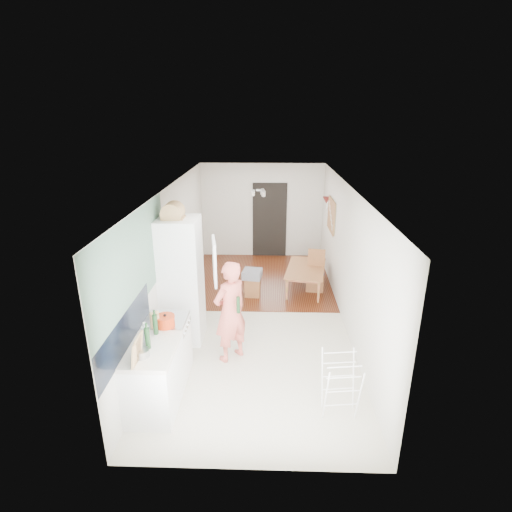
# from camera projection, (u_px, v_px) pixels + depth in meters

# --- Properties ---
(room_shell) EXTENTS (3.20, 7.00, 2.50)m
(room_shell) POSITION_uv_depth(u_px,v_px,m) (259.00, 256.00, 7.28)
(room_shell) COLOR silver
(room_shell) RESTS_ON ground
(floor) EXTENTS (3.20, 7.00, 0.01)m
(floor) POSITION_uv_depth(u_px,v_px,m) (259.00, 317.00, 7.70)
(floor) COLOR beige
(floor) RESTS_ON ground
(wood_floor_overlay) EXTENTS (3.20, 3.30, 0.01)m
(wood_floor_overlay) POSITION_uv_depth(u_px,v_px,m) (261.00, 279.00, 9.44)
(wood_floor_overlay) COLOR #5C3118
(wood_floor_overlay) RESTS_ON room_shell
(sage_wall_panel) EXTENTS (0.02, 3.00, 1.30)m
(sage_wall_panel) POSITION_uv_depth(u_px,v_px,m) (134.00, 264.00, 5.24)
(sage_wall_panel) COLOR slate
(sage_wall_panel) RESTS_ON room_shell
(tile_splashback) EXTENTS (0.02, 1.90, 0.50)m
(tile_splashback) POSITION_uv_depth(u_px,v_px,m) (126.00, 332.00, 4.96)
(tile_splashback) COLOR black
(tile_splashback) RESTS_ON room_shell
(doorway_recess) EXTENTS (0.90, 0.04, 2.00)m
(doorway_recess) POSITION_uv_depth(u_px,v_px,m) (270.00, 220.00, 10.62)
(doorway_recess) COLOR black
(doorway_recess) RESTS_ON room_shell
(base_cabinet) EXTENTS (0.60, 0.90, 0.86)m
(base_cabinet) POSITION_uv_depth(u_px,v_px,m) (154.00, 381.00, 5.20)
(base_cabinet) COLOR white
(base_cabinet) RESTS_ON room_shell
(worktop) EXTENTS (0.62, 0.92, 0.06)m
(worktop) POSITION_uv_depth(u_px,v_px,m) (151.00, 350.00, 5.04)
(worktop) COLOR white
(worktop) RESTS_ON room_shell
(range_cooker) EXTENTS (0.60, 0.60, 0.88)m
(range_cooker) POSITION_uv_depth(u_px,v_px,m) (168.00, 348.00, 5.90)
(range_cooker) COLOR white
(range_cooker) RESTS_ON room_shell
(cooker_top) EXTENTS (0.60, 0.60, 0.04)m
(cooker_top) POSITION_uv_depth(u_px,v_px,m) (165.00, 320.00, 5.74)
(cooker_top) COLOR #B1B1B4
(cooker_top) RESTS_ON room_shell
(fridge_housing) EXTENTS (0.66, 0.66, 2.15)m
(fridge_housing) POSITION_uv_depth(u_px,v_px,m) (181.00, 281.00, 6.64)
(fridge_housing) COLOR white
(fridge_housing) RESTS_ON room_shell
(fridge_door) EXTENTS (0.14, 0.56, 0.70)m
(fridge_door) POSITION_uv_depth(u_px,v_px,m) (215.00, 261.00, 6.18)
(fridge_door) COLOR white
(fridge_door) RESTS_ON room_shell
(fridge_interior) EXTENTS (0.02, 0.52, 0.66)m
(fridge_interior) POSITION_uv_depth(u_px,v_px,m) (199.00, 254.00, 6.47)
(fridge_interior) COLOR white
(fridge_interior) RESTS_ON room_shell
(pinboard) EXTENTS (0.03, 0.90, 0.70)m
(pinboard) POSITION_uv_depth(u_px,v_px,m) (332.00, 215.00, 8.91)
(pinboard) COLOR tan
(pinboard) RESTS_ON room_shell
(pinboard_frame) EXTENTS (0.00, 0.94, 0.74)m
(pinboard_frame) POSITION_uv_depth(u_px,v_px,m) (331.00, 215.00, 8.91)
(pinboard_frame) COLOR #A05534
(pinboard_frame) RESTS_ON room_shell
(wall_sconce) EXTENTS (0.18, 0.18, 0.16)m
(wall_sconce) POSITION_uv_depth(u_px,v_px,m) (326.00, 200.00, 9.45)
(wall_sconce) COLOR maroon
(wall_sconce) RESTS_ON room_shell
(person) EXTENTS (0.84, 0.83, 1.95)m
(person) POSITION_uv_depth(u_px,v_px,m) (230.00, 303.00, 6.10)
(person) COLOR #DE6456
(person) RESTS_ON floor
(dining_table) EXTENTS (0.88, 1.32, 0.43)m
(dining_table) POSITION_uv_depth(u_px,v_px,m) (307.00, 280.00, 8.84)
(dining_table) COLOR #A05534
(dining_table) RESTS_ON floor
(dining_chair) EXTENTS (0.43, 0.43, 0.89)m
(dining_chair) POSITION_uv_depth(u_px,v_px,m) (316.00, 271.00, 8.72)
(dining_chair) COLOR #A05534
(dining_chair) RESTS_ON floor
(stool) EXTENTS (0.33, 0.33, 0.42)m
(stool) POSITION_uv_depth(u_px,v_px,m) (253.00, 287.00, 8.52)
(stool) COLOR #A05534
(stool) RESTS_ON floor
(grey_drape) EXTENTS (0.44, 0.44, 0.17)m
(grey_drape) POSITION_uv_depth(u_px,v_px,m) (252.00, 274.00, 8.42)
(grey_drape) COLOR slate
(grey_drape) RESTS_ON stool
(drying_rack) EXTENTS (0.47, 0.44, 0.84)m
(drying_rack) POSITION_uv_depth(u_px,v_px,m) (340.00, 386.00, 5.11)
(drying_rack) COLOR white
(drying_rack) RESTS_ON floor
(bread_bin) EXTENTS (0.40, 0.38, 0.18)m
(bread_bin) POSITION_uv_depth(u_px,v_px,m) (173.00, 213.00, 6.24)
(bread_bin) COLOR tan
(bread_bin) RESTS_ON fridge_housing
(red_casserole) EXTENTS (0.29, 0.29, 0.16)m
(red_casserole) POSITION_uv_depth(u_px,v_px,m) (165.00, 321.00, 5.52)
(red_casserole) COLOR red
(red_casserole) RESTS_ON cooker_top
(steel_pan) EXTENTS (0.23, 0.23, 0.09)m
(steel_pan) POSITION_uv_depth(u_px,v_px,m) (142.00, 353.00, 4.85)
(steel_pan) COLOR #B1B1B4
(steel_pan) RESTS_ON worktop
(held_bottle) EXTENTS (0.06, 0.06, 0.26)m
(held_bottle) POSITION_uv_depth(u_px,v_px,m) (238.00, 305.00, 5.92)
(held_bottle) COLOR #1A3A1C
(held_bottle) RESTS_ON person
(bottle_a) EXTENTS (0.08, 0.08, 0.28)m
(bottle_a) POSITION_uv_depth(u_px,v_px,m) (147.00, 338.00, 4.99)
(bottle_a) COLOR #1A3A1C
(bottle_a) RESTS_ON worktop
(bottle_b) EXTENTS (0.07, 0.07, 0.28)m
(bottle_b) POSITION_uv_depth(u_px,v_px,m) (155.00, 324.00, 5.31)
(bottle_b) COLOR #1A3A1C
(bottle_b) RESTS_ON worktop
(bottle_c) EXTENTS (0.11, 0.11, 0.24)m
(bottle_c) POSITION_uv_depth(u_px,v_px,m) (146.00, 335.00, 5.09)
(bottle_c) COLOR silver
(bottle_c) RESTS_ON worktop
(pepper_mill_front) EXTENTS (0.07, 0.07, 0.22)m
(pepper_mill_front) POSITION_uv_depth(u_px,v_px,m) (158.00, 322.00, 5.45)
(pepper_mill_front) COLOR tan
(pepper_mill_front) RESTS_ON worktop
(pepper_mill_back) EXTENTS (0.05, 0.05, 0.19)m
(pepper_mill_back) POSITION_uv_depth(u_px,v_px,m) (152.00, 322.00, 5.46)
(pepper_mill_back) COLOR tan
(pepper_mill_back) RESTS_ON worktop
(chopping_boards) EXTENTS (0.05, 0.26, 0.35)m
(chopping_boards) POSITION_uv_depth(u_px,v_px,m) (137.00, 350.00, 4.68)
(chopping_boards) COLOR tan
(chopping_boards) RESTS_ON worktop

